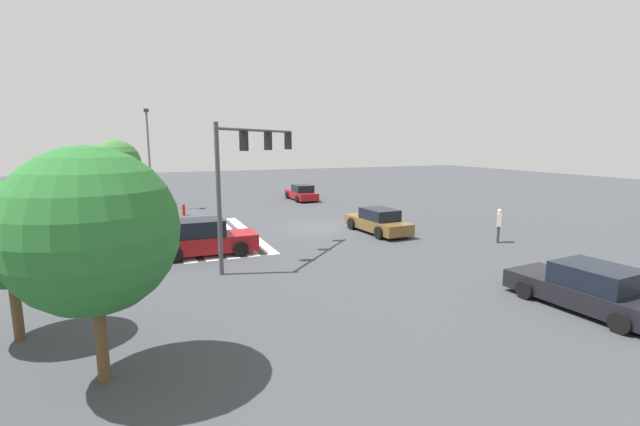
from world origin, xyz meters
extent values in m
plane|color=#3D3F44|center=(0.00, 0.00, 0.00)|extent=(110.65, 110.65, 0.00)
cube|color=silver|center=(0.00, -8.37, 0.00)|extent=(10.55, 0.60, 0.01)
cube|color=silver|center=(0.00, -7.42, 0.00)|extent=(10.55, 0.60, 0.01)
cube|color=silver|center=(0.00, -6.47, 0.00)|extent=(10.55, 0.60, 0.01)
cube|color=silver|center=(0.00, -5.52, 0.00)|extent=(10.55, 0.60, 0.01)
cube|color=silver|center=(0.00, -4.57, 0.00)|extent=(10.55, 0.60, 0.01)
cylinder|color=#47474C|center=(7.40, -7.40, 3.02)|extent=(0.18, 0.18, 6.03)
cylinder|color=#47474C|center=(5.12, -5.12, 5.78)|extent=(4.65, 4.65, 0.12)
cube|color=black|center=(6.04, -6.04, 5.31)|extent=(0.40, 0.40, 0.84)
sphere|color=red|center=(5.92, -5.92, 5.31)|extent=(0.16, 0.16, 0.16)
cube|color=black|center=(4.55, -4.55, 5.31)|extent=(0.40, 0.40, 0.84)
sphere|color=gold|center=(4.44, -4.44, 5.31)|extent=(0.16, 0.16, 0.16)
cube|color=black|center=(3.07, -3.07, 5.31)|extent=(0.40, 0.40, 0.84)
sphere|color=green|center=(2.96, -2.96, 5.31)|extent=(0.16, 0.16, 0.16)
cube|color=maroon|center=(4.05, -7.54, 0.57)|extent=(1.82, 4.73, 0.75)
cube|color=black|center=(4.05, -7.95, 1.33)|extent=(1.62, 2.56, 0.75)
cylinder|color=black|center=(3.16, -6.07, 0.36)|extent=(0.23, 0.72, 0.72)
cylinder|color=black|center=(4.98, -6.09, 0.36)|extent=(0.23, 0.72, 0.72)
cylinder|color=black|center=(3.13, -8.99, 0.36)|extent=(0.23, 0.72, 0.72)
cylinder|color=black|center=(4.95, -9.01, 0.36)|extent=(0.23, 0.72, 0.72)
cube|color=black|center=(15.54, 2.75, 0.48)|extent=(5.01, 2.32, 0.62)
cube|color=black|center=(15.74, 2.76, 1.13)|extent=(2.32, 1.91, 0.68)
cylinder|color=black|center=(14.11, 1.64, 0.31)|extent=(0.63, 0.27, 0.61)
cylinder|color=black|center=(13.95, 3.62, 0.31)|extent=(0.63, 0.27, 0.61)
cylinder|color=black|center=(17.12, 1.88, 0.31)|extent=(0.63, 0.27, 0.61)
cube|color=maroon|center=(-12.34, 3.30, 0.48)|extent=(4.72, 1.78, 0.61)
cube|color=black|center=(-11.93, 3.29, 1.11)|extent=(2.01, 1.57, 0.64)
cylinder|color=black|center=(-13.81, 2.44, 0.32)|extent=(0.64, 0.23, 0.63)
cylinder|color=black|center=(-13.78, 4.20, 0.32)|extent=(0.64, 0.23, 0.63)
cylinder|color=black|center=(-10.89, 2.40, 0.32)|extent=(0.64, 0.23, 0.63)
cylinder|color=black|center=(-10.87, 4.15, 0.32)|extent=(0.64, 0.23, 0.63)
cube|color=brown|center=(2.84, 2.46, 0.51)|extent=(4.88, 1.98, 0.62)
cube|color=black|center=(3.05, 2.47, 1.13)|extent=(2.27, 1.66, 0.63)
cylinder|color=black|center=(1.41, 1.50, 0.36)|extent=(0.72, 0.26, 0.71)
cylinder|color=black|center=(1.31, 3.24, 0.36)|extent=(0.72, 0.26, 0.71)
cylinder|color=black|center=(4.37, 1.67, 0.36)|extent=(0.72, 0.26, 0.71)
cylinder|color=black|center=(4.27, 3.42, 0.36)|extent=(0.72, 0.26, 0.71)
cylinder|color=#38383D|center=(7.54, 7.04, 0.44)|extent=(0.14, 0.14, 0.87)
cylinder|color=#38383D|center=(7.43, 7.16, 0.44)|extent=(0.14, 0.14, 0.87)
cube|color=beige|center=(7.48, 7.10, 1.22)|extent=(0.41, 0.41, 0.69)
sphere|color=beige|center=(7.48, 7.10, 1.68)|extent=(0.24, 0.24, 0.24)
cylinder|color=slate|center=(-11.71, -9.48, 3.77)|extent=(0.16, 0.16, 7.54)
cube|color=#333338|center=(-11.71, -9.48, 7.64)|extent=(0.80, 0.36, 0.20)
cylinder|color=brown|center=(11.08, -13.46, 0.85)|extent=(0.26, 0.26, 1.69)
sphere|color=#286B2D|center=(11.08, -13.46, 2.89)|extent=(2.82, 2.82, 2.82)
cylinder|color=brown|center=(-14.94, -11.96, 0.94)|extent=(0.26, 0.26, 1.88)
sphere|color=#3D7533|center=(-14.94, -11.96, 3.52)|extent=(3.85, 3.85, 3.85)
cylinder|color=brown|center=(14.24, -11.19, 0.94)|extent=(0.26, 0.26, 1.89)
sphere|color=#286B2D|center=(14.24, -11.19, 3.42)|extent=(3.60, 3.60, 3.60)
cylinder|color=red|center=(-7.78, -7.46, 0.35)|extent=(0.22, 0.22, 0.70)
sphere|color=red|center=(-7.78, -7.46, 0.76)|extent=(0.20, 0.20, 0.20)
camera|label=1|loc=(24.23, -10.16, 5.27)|focal=24.00mm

